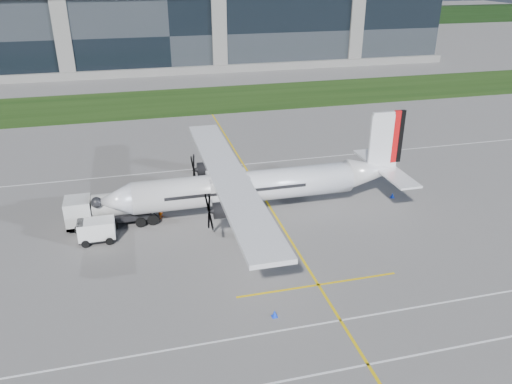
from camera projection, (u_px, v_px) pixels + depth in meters
The scene contains 16 objects.
ground at pixel (192, 114), 75.39m from camera, with size 400.00×400.00×0.00m, color #62605D.
grass_strip at pixel (185, 101), 82.42m from camera, with size 400.00×18.00×0.04m, color #18340E.
terminal_building at pixel (165, 30), 107.42m from camera, with size 120.00×20.00×15.00m, color black.
tree_line at pixel (151, 22), 162.09m from camera, with size 400.00×6.00×6.00m, color black.
yellow_taxiway_centerline at pixel (261, 193), 49.66m from camera, with size 0.20×70.00×0.01m, color yellow.
white_lane_line at pixel (319, 374), 27.88m from camera, with size 90.00×0.15×0.01m, color white.
turboprop_aircraft at pixel (257, 169), 44.00m from camera, with size 28.05×29.09×8.73m, color white, non-canonical shape.
fuel_tanker_truck at pixel (104, 210), 43.09m from camera, with size 7.78×2.53×2.92m, color silver, non-canonical shape.
baggage_tug at pixel (97, 231), 40.83m from camera, with size 3.11×1.87×1.87m, color white, non-canonical shape.
ground_crew_person at pixel (161, 207), 44.49m from camera, with size 0.87×0.62×2.13m, color #F25907.
safety_cone_tail at pixel (392, 195), 48.65m from camera, with size 0.36×0.36×0.50m, color #0D38E5.
safety_cone_nose_stbd at pixel (108, 223), 43.52m from camera, with size 0.36×0.36×0.50m, color #0D38E5.
safety_cone_nose_port at pixel (104, 234), 41.77m from camera, with size 0.36×0.36×0.50m, color #0D38E5.
safety_cone_stbdwing at pixel (204, 156), 58.41m from camera, with size 0.36×0.36×0.50m, color #0D38E5.
safety_cone_portwing at pixel (275, 314), 32.31m from camera, with size 0.36×0.36×0.50m, color #0D38E5.
safety_cone_fwd at pixel (93, 232), 42.10m from camera, with size 0.36×0.36×0.50m, color #0D38E5.
Camera 1 is at (-8.56, -33.51, 20.98)m, focal length 35.00 mm.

